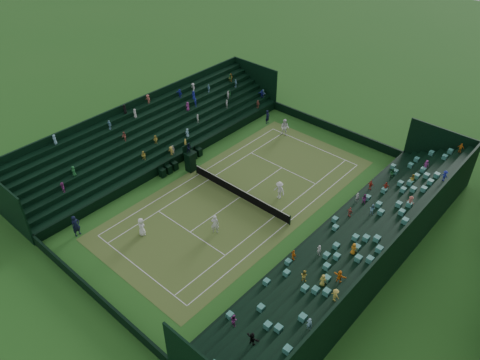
# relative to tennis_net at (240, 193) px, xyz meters

# --- Properties ---
(ground) EXTENTS (160.00, 160.00, 0.00)m
(ground) POSITION_rel_tennis_net_xyz_m (0.00, 0.00, -0.53)
(ground) COLOR #286520
(ground) RESTS_ON ground
(court_surface) EXTENTS (12.97, 26.77, 0.01)m
(court_surface) POSITION_rel_tennis_net_xyz_m (0.00, 0.00, -0.52)
(court_surface) COLOR #2D6722
(court_surface) RESTS_ON ground
(perimeter_wall_north) EXTENTS (17.17, 0.20, 1.00)m
(perimeter_wall_north) POSITION_rel_tennis_net_xyz_m (0.00, 15.88, -0.03)
(perimeter_wall_north) COLOR black
(perimeter_wall_north) RESTS_ON ground
(perimeter_wall_south) EXTENTS (17.17, 0.20, 1.00)m
(perimeter_wall_south) POSITION_rel_tennis_net_xyz_m (0.00, -15.88, -0.03)
(perimeter_wall_south) COLOR black
(perimeter_wall_south) RESTS_ON ground
(perimeter_wall_east) EXTENTS (0.20, 31.77, 1.00)m
(perimeter_wall_east) POSITION_rel_tennis_net_xyz_m (8.48, 0.00, -0.03)
(perimeter_wall_east) COLOR black
(perimeter_wall_east) RESTS_ON ground
(perimeter_wall_west) EXTENTS (0.20, 31.77, 1.00)m
(perimeter_wall_west) POSITION_rel_tennis_net_xyz_m (-8.48, 0.00, -0.03)
(perimeter_wall_west) COLOR black
(perimeter_wall_west) RESTS_ON ground
(north_grandstand) EXTENTS (6.60, 32.00, 4.90)m
(north_grandstand) POSITION_rel_tennis_net_xyz_m (12.66, 0.00, 1.02)
(north_grandstand) COLOR black
(north_grandstand) RESTS_ON ground
(south_grandstand) EXTENTS (6.60, 32.00, 4.90)m
(south_grandstand) POSITION_rel_tennis_net_xyz_m (-12.66, 0.00, 1.02)
(south_grandstand) COLOR black
(south_grandstand) RESTS_ON ground
(tennis_net) EXTENTS (11.67, 0.10, 1.06)m
(tennis_net) POSITION_rel_tennis_net_xyz_m (0.00, 0.00, 0.00)
(tennis_net) COLOR black
(tennis_net) RESTS_ON ground
(umpire_chair) EXTENTS (1.02, 1.02, 3.20)m
(umpire_chair) POSITION_rel_tennis_net_xyz_m (-6.60, -0.07, 0.84)
(umpire_chair) COLOR black
(umpire_chair) RESTS_ON ground
(courtside_chairs) EXTENTS (0.58, 5.55, 1.26)m
(courtside_chairs) POSITION_rel_tennis_net_xyz_m (-7.91, -0.13, -0.05)
(courtside_chairs) COLOR black
(courtside_chairs) RESTS_ON ground
(player_near_west) EXTENTS (0.99, 0.83, 1.72)m
(player_near_west) POSITION_rel_tennis_net_xyz_m (-2.81, -9.25, 0.34)
(player_near_west) COLOR white
(player_near_west) RESTS_ON ground
(player_near_east) EXTENTS (0.82, 0.78, 1.88)m
(player_near_east) POSITION_rel_tennis_net_xyz_m (1.60, -4.97, 0.42)
(player_near_east) COLOR white
(player_near_east) RESTS_ON ground
(player_far_west) EXTENTS (1.20, 1.08, 2.02)m
(player_far_west) POSITION_rel_tennis_net_xyz_m (-3.67, 11.62, 0.48)
(player_far_west) COLOR white
(player_far_west) RESTS_ON ground
(player_far_east) EXTENTS (1.21, 0.75, 1.81)m
(player_far_east) POSITION_rel_tennis_net_xyz_m (2.76, 2.34, 0.38)
(player_far_east) COLOR white
(player_far_east) RESTS_ON ground
(line_judge_north) EXTENTS (0.44, 0.64, 1.67)m
(line_judge_north) POSITION_rel_tennis_net_xyz_m (-6.86, 12.51, 0.31)
(line_judge_north) COLOR black
(line_judge_north) RESTS_ON ground
(line_judge_south) EXTENTS (0.54, 0.77, 2.01)m
(line_judge_south) POSITION_rel_tennis_net_xyz_m (-6.85, -12.90, 0.48)
(line_judge_south) COLOR black
(line_judge_south) RESTS_ON ground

